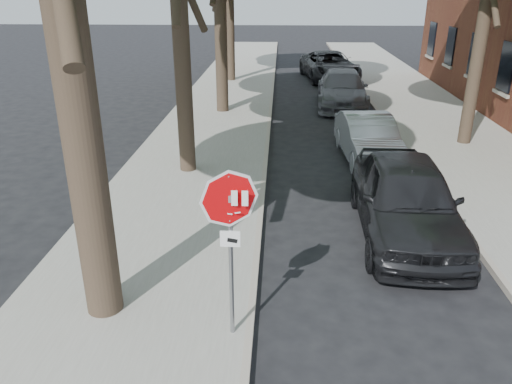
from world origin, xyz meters
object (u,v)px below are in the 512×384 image
at_px(car_a, 406,198).
at_px(car_d, 330,66).
at_px(car_c, 342,89).
at_px(stop_sign, 230,223).
at_px(car_b, 368,138).

height_order(car_a, car_d, car_a).
bearing_deg(car_c, car_a, -86.06).
bearing_deg(stop_sign, car_d, 81.40).
xyz_separation_m(stop_sign, car_d, (3.30, 21.83, -1.19)).
bearing_deg(car_d, stop_sign, -106.48).
relative_size(car_c, car_d, 0.93).
height_order(car_b, car_c, car_c).
xyz_separation_m(stop_sign, car_b, (3.30, 8.43, -1.28)).
height_order(stop_sign, car_c, stop_sign).
bearing_deg(car_d, car_b, -97.89).
xyz_separation_m(car_a, car_c, (0.00, 11.98, -0.09)).
bearing_deg(car_b, stop_sign, -115.21).
bearing_deg(car_c, car_b, -86.06).
xyz_separation_m(car_b, car_c, (0.00, 7.14, 0.07)).
xyz_separation_m(car_a, car_b, (0.00, 4.84, -0.16)).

